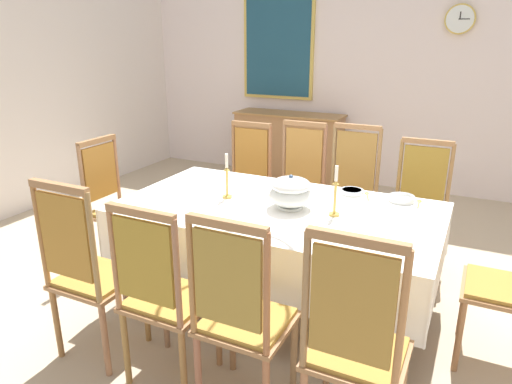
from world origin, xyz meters
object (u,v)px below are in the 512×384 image
dining_table (278,216)px  chair_north_c (350,193)px  bowl_near_right (402,198)px  chair_north_b (298,186)px  chair_north_a (246,180)px  bowl_near_left (352,191)px  chair_head_west (115,202)px  spoon_primary (367,194)px  framed_painting (278,47)px  candlestick_west (227,181)px  chair_south_a (88,269)px  mounted_clock (460,19)px  chair_south_d (355,344)px  candlestick_east (335,196)px  spoon_secondary (419,202)px  chair_south_b (163,293)px  soup_tureen (291,192)px  chair_north_d (419,206)px  sideboard (288,147)px  chair_south_c (241,314)px

dining_table → chair_north_c: 1.03m
bowl_near_right → chair_north_b: bearing=151.5°
chair_north_a → bowl_near_left: (1.14, -0.52, 0.21)m
chair_north_a → bowl_near_right: (1.50, -0.52, 0.22)m
chair_head_west → spoon_primary: size_ratio=6.29×
bowl_near_right → framed_painting: (-2.14, 2.73, 0.94)m
candlestick_west → framed_painting: 3.46m
chair_south_a → mounted_clock: bearing=69.7°
chair_north_c → chair_south_d: chair_north_c is taller
dining_table → chair_south_d: size_ratio=1.84×
chair_head_west → framed_painting: (0.06, 3.20, 1.16)m
candlestick_east → chair_south_a: bearing=-139.3°
chair_head_west → mounted_clock: 4.18m
dining_table → chair_north_b: size_ratio=1.85×
candlestick_west → spoon_secondary: bearing=21.7°
chair_south_b → bowl_near_left: bearing=67.4°
chair_south_b → spoon_secondary: (1.09, 1.49, 0.21)m
chair_head_west → spoon_secondary: 2.38m
chair_north_a → candlestick_east: size_ratio=3.33×
chair_north_a → bowl_near_right: size_ratio=6.33×
dining_table → soup_tureen: bearing=0.0°
chair_north_d → sideboard: bearing=-45.4°
chair_south_d → bowl_near_left: bearing=106.0°
chair_south_a → candlestick_west: bearing=69.8°
chair_north_d → chair_head_west: 2.48m
candlestick_west → spoon_primary: (0.88, 0.50, -0.12)m
chair_south_b → dining_table: bearing=76.8°
chair_north_a → chair_south_b: 2.06m
chair_south_b → candlestick_east: size_ratio=3.28×
chair_north_b → bowl_near_left: (0.61, -0.52, 0.20)m
chair_south_b → chair_head_west: size_ratio=1.00×
chair_north_d → bowl_near_right: chair_north_d is taller
chair_south_c → sideboard: bearing=109.1°
chair_south_b → spoon_primary: bearing=64.3°
mounted_clock → candlestick_east: bearing=-97.1°
chair_north_a → mounted_clock: 3.07m
chair_south_d → spoon_secondary: bearing=88.1°
bowl_near_right → mounted_clock: 3.00m
candlestick_west → bowl_near_right: (1.13, 0.47, -0.10)m
chair_south_c → framed_painting: framed_painting is taller
soup_tureen → sideboard: 3.21m
chair_south_d → chair_north_d: chair_south_d is taller
chair_south_c → chair_south_d: bearing=-0.2°
chair_north_d → candlestick_east: bearing=67.5°
candlestick_east → spoon_primary: (0.09, 0.50, -0.13)m
bowl_near_right → framed_painting: framed_painting is taller
bowl_near_right → spoon_secondary: bowl_near_right is taller
chair_north_d → soup_tureen: (-0.72, -0.99, 0.31)m
candlestick_west → bowl_near_left: 0.92m
chair_north_b → chair_north_c: bearing=-179.9°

